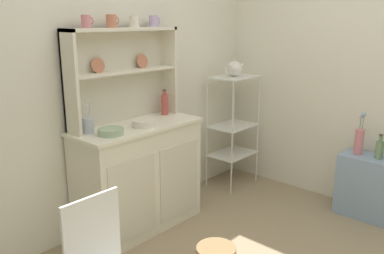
{
  "coord_description": "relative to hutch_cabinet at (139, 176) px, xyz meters",
  "views": [
    {
      "loc": [
        -1.91,
        -0.94,
        1.63
      ],
      "look_at": [
        0.38,
        1.12,
        0.81
      ],
      "focal_mm": 37.98,
      "sensor_mm": 36.0,
      "label": 1
    }
  ],
  "objects": [
    {
      "name": "flower_vase",
      "position": [
        1.41,
        -1.18,
        0.22
      ],
      "size": [
        0.07,
        0.07,
        0.36
      ],
      "color": "#D17A84",
      "rests_on": "side_shelf_blue"
    },
    {
      "name": "jam_bottle",
      "position": [
        0.38,
        0.09,
        0.5
      ],
      "size": [
        0.06,
        0.06,
        0.21
      ],
      "color": "#B74C47",
      "rests_on": "hutch_cabinet"
    },
    {
      "name": "cup_lilac_3",
      "position": [
        0.31,
        0.12,
        1.18
      ],
      "size": [
        0.09,
        0.07,
        0.09
      ],
      "color": "#B79ECC",
      "rests_on": "hutch_shelf_unit"
    },
    {
      "name": "hutch_shelf_unit",
      "position": [
        -0.0,
        0.16,
        0.83
      ],
      "size": [
        0.96,
        0.18,
        0.72
      ],
      "color": "beige",
      "rests_on": "hutch_cabinet"
    },
    {
      "name": "cup_cream_2",
      "position": [
        0.11,
        0.12,
        1.17
      ],
      "size": [
        0.09,
        0.07,
        0.08
      ],
      "color": "silver",
      "rests_on": "hutch_shelf_unit"
    },
    {
      "name": "bowl_mixing_large",
      "position": [
        -0.3,
        -0.07,
        0.44
      ],
      "size": [
        0.18,
        0.18,
        0.05
      ],
      "primitive_type": "cylinder",
      "color": "#9EB78E",
      "rests_on": "hutch_cabinet"
    },
    {
      "name": "porcelain_teapot",
      "position": [
        1.21,
        -0.02,
        0.73
      ],
      "size": [
        0.24,
        0.15,
        0.17
      ],
      "color": "white",
      "rests_on": "bakers_rack"
    },
    {
      "name": "wall_back",
      "position": [
        -0.03,
        0.26,
        0.81
      ],
      "size": [
        3.84,
        0.05,
        2.5
      ],
      "primitive_type": "cube",
      "color": "silver",
      "rests_on": "ground"
    },
    {
      "name": "utensil_jar",
      "position": [
        -0.38,
        0.08,
        0.47
      ],
      "size": [
        0.08,
        0.08,
        0.23
      ],
      "color": "#B2B7C6",
      "rests_on": "hutch_cabinet"
    },
    {
      "name": "oil_bottle",
      "position": [
        1.41,
        -1.34,
        0.17
      ],
      "size": [
        0.06,
        0.06,
        0.2
      ],
      "color": "#6B8C60",
      "rests_on": "side_shelf_blue"
    },
    {
      "name": "cup_rose_0",
      "position": [
        -0.31,
        0.12,
        1.18
      ],
      "size": [
        0.08,
        0.06,
        0.09
      ],
      "color": "#D17A84",
      "rests_on": "hutch_shelf_unit"
    },
    {
      "name": "bakers_rack",
      "position": [
        1.21,
        -0.02,
        0.24
      ],
      "size": [
        0.46,
        0.33,
        1.1
      ],
      "color": "silver",
      "rests_on": "ground"
    },
    {
      "name": "side_shelf_blue",
      "position": [
        1.41,
        -1.29,
        -0.17
      ],
      "size": [
        0.28,
        0.48,
        0.53
      ],
      "primitive_type": "cube",
      "color": "#849EBC",
      "rests_on": "ground"
    },
    {
      "name": "hutch_cabinet",
      "position": [
        0.0,
        0.0,
        0.0
      ],
      "size": [
        1.03,
        0.45,
        0.85
      ],
      "color": "silver",
      "rests_on": "ground"
    },
    {
      "name": "cup_terracotta_1",
      "position": [
        -0.1,
        0.12,
        1.18
      ],
      "size": [
        0.09,
        0.08,
        0.09
      ],
      "color": "#C67556",
      "rests_on": "hutch_shelf_unit"
    },
    {
      "name": "bowl_floral_medium",
      "position": [
        -0.0,
        -0.07,
        0.44
      ],
      "size": [
        0.17,
        0.17,
        0.05
      ],
      "primitive_type": "cylinder",
      "color": "silver",
      "rests_on": "hutch_cabinet"
    }
  ]
}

